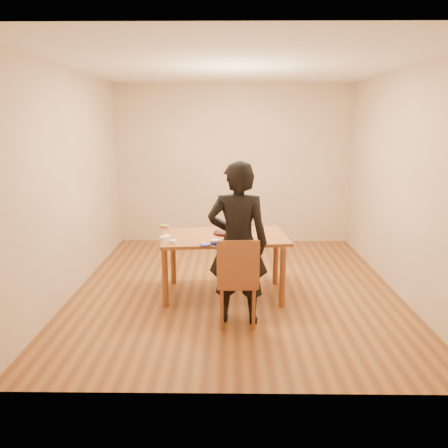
{
  "coord_description": "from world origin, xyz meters",
  "views": [
    {
      "loc": [
        -0.08,
        -5.27,
        2.07
      ],
      "look_at": [
        -0.14,
        -0.28,
        0.9
      ],
      "focal_mm": 35.0,
      "sensor_mm": 36.0,
      "label": 1
    }
  ],
  "objects_px": {
    "cake": "(226,229)",
    "person": "(238,244)",
    "dining_table": "(224,237)",
    "dining_chair": "(238,282)",
    "cake_plate": "(226,233)"
  },
  "relations": [
    {
      "from": "dining_chair",
      "to": "cake",
      "type": "xyz_separation_m",
      "value": [
        -0.13,
        0.86,
        0.35
      ]
    },
    {
      "from": "dining_table",
      "to": "dining_chair",
      "type": "distance_m",
      "value": 0.84
    },
    {
      "from": "dining_table",
      "to": "cake",
      "type": "bearing_deg",
      "value": 68.66
    },
    {
      "from": "dining_table",
      "to": "cake",
      "type": "relative_size",
      "value": 7.4
    },
    {
      "from": "dining_chair",
      "to": "cake_plate",
      "type": "xyz_separation_m",
      "value": [
        -0.13,
        0.86,
        0.31
      ]
    },
    {
      "from": "dining_chair",
      "to": "cake",
      "type": "distance_m",
      "value": 0.94
    },
    {
      "from": "dining_table",
      "to": "dining_chair",
      "type": "bearing_deg",
      "value": -85.15
    },
    {
      "from": "dining_table",
      "to": "cake_plate",
      "type": "relative_size",
      "value": 4.88
    },
    {
      "from": "dining_chair",
      "to": "person",
      "type": "bearing_deg",
      "value": 87.09
    },
    {
      "from": "cake",
      "to": "person",
      "type": "xyz_separation_m",
      "value": [
        0.13,
        -0.81,
        0.05
      ]
    },
    {
      "from": "cake_plate",
      "to": "person",
      "type": "xyz_separation_m",
      "value": [
        0.13,
        -0.81,
        0.09
      ]
    },
    {
      "from": "cake",
      "to": "person",
      "type": "distance_m",
      "value": 0.82
    },
    {
      "from": "dining_table",
      "to": "person",
      "type": "height_order",
      "value": "person"
    },
    {
      "from": "dining_table",
      "to": "cake_plate",
      "type": "bearing_deg",
      "value": 68.66
    },
    {
      "from": "dining_table",
      "to": "dining_chair",
      "type": "height_order",
      "value": "dining_table"
    }
  ]
}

